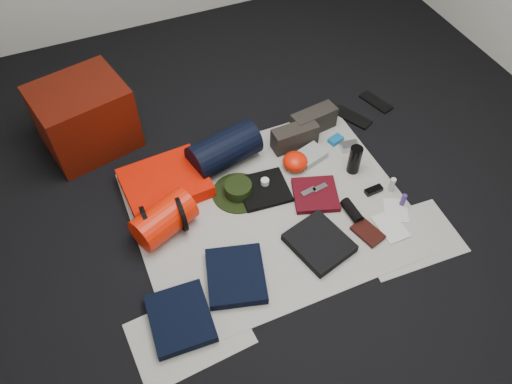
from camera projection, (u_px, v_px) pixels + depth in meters
name	position (u px, v px, depth m)	size (l,w,h in m)	color
floor	(271.00, 211.00, 3.03)	(4.50, 4.50, 0.02)	black
newspaper_mat	(271.00, 210.00, 3.02)	(1.60, 1.30, 0.01)	beige
newspaper_sheet_front_left	(189.00, 334.00, 2.52)	(0.58, 0.40, 0.00)	beige
newspaper_sheet_front_right	(408.00, 238.00, 2.89)	(0.58, 0.40, 0.00)	beige
red_cabinet	(85.00, 117.00, 3.20)	(0.55, 0.46, 0.46)	#510F05
sleeping_pad	(165.00, 183.00, 3.09)	(0.50, 0.41, 0.09)	#F61802
stuff_sack	(164.00, 219.00, 2.84)	(0.21, 0.21, 0.35)	red
sack_strap_left	(147.00, 224.00, 2.81)	(0.22, 0.22, 0.03)	black
sack_strap_right	(181.00, 213.00, 2.86)	(0.22, 0.22, 0.03)	black
navy_duffel	(224.00, 150.00, 3.17)	(0.24, 0.24, 0.45)	black
boonie_brim	(238.00, 193.00, 3.09)	(0.33, 0.33, 0.01)	black
boonie_crown	(238.00, 188.00, 3.06)	(0.17, 0.17, 0.07)	black
hiking_boot_left	(295.00, 137.00, 3.30)	(0.31, 0.12, 0.15)	#2B2721
hiking_boot_right	(314.00, 121.00, 3.39)	(0.31, 0.12, 0.16)	#2B2721
flip_flop_left	(352.00, 117.00, 3.53)	(0.10, 0.28, 0.02)	black
flip_flop_right	(376.00, 102.00, 3.63)	(0.09, 0.25, 0.01)	black
trousers_navy_a	(180.00, 318.00, 2.54)	(0.30, 0.35, 0.05)	black
trousers_navy_b	(236.00, 276.00, 2.70)	(0.31, 0.35, 0.05)	black
trousers_charcoal	(319.00, 243.00, 2.83)	(0.29, 0.33, 0.05)	black
black_tshirt	(264.00, 189.00, 3.09)	(0.30, 0.28, 0.03)	black
red_shirt	(315.00, 195.00, 3.07)	(0.27, 0.27, 0.04)	#4D0811
orange_stuff_sack	(295.00, 161.00, 3.19)	(0.16, 0.16, 0.11)	red
first_aid_pouch	(310.00, 155.00, 3.27)	(0.19, 0.14, 0.05)	#959D94
water_bottle	(355.00, 160.00, 3.14)	(0.08, 0.08, 0.20)	black
speaker	(352.00, 211.00, 2.97)	(0.06, 0.06, 0.16)	black
compact_camera	(349.00, 146.00, 3.32)	(0.11, 0.07, 0.05)	silver
cyan_case	(336.00, 140.00, 3.37)	(0.10, 0.06, 0.03)	#10629B
toiletry_purple	(403.00, 200.00, 3.00)	(0.03, 0.03, 0.09)	#3C2474
toiletry_clear	(392.00, 185.00, 3.07)	(0.03, 0.03, 0.10)	#B8BEB8
paperback_book	(368.00, 233.00, 2.89)	(0.12, 0.18, 0.03)	black
map_booklet	(390.00, 227.00, 2.93)	(0.14, 0.21, 0.01)	beige
map_printout	(396.00, 210.00, 3.01)	(0.14, 0.18, 0.01)	beige
sunglasses	(374.00, 190.00, 3.09)	(0.11, 0.05, 0.03)	black
key_cluster	(202.00, 336.00, 2.51)	(0.07, 0.07, 0.01)	silver
tape_roll	(265.00, 182.00, 3.09)	(0.05, 0.05, 0.04)	silver
energy_bar_a	(308.00, 192.00, 3.05)	(0.10, 0.04, 0.01)	silver
energy_bar_b	(320.00, 188.00, 3.07)	(0.10, 0.04, 0.01)	silver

